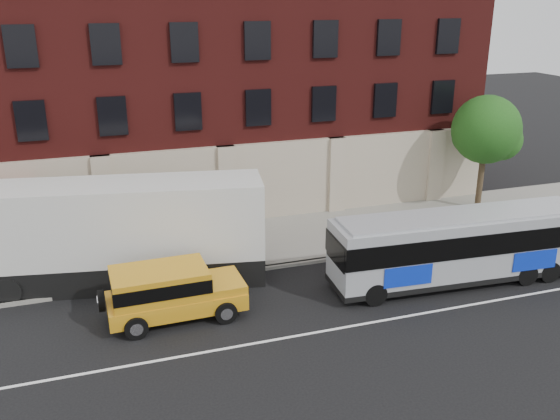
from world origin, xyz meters
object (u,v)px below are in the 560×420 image
object	(u,v)px
street_tree	(487,132)
shipping_container	(103,236)
sign_pole	(46,264)
yellow_suv	(169,290)
city_bus	(461,244)

from	to	relation	value
street_tree	shipping_container	xyz separation A→B (m)	(-19.83, -2.68, -2.29)
sign_pole	yellow_suv	xyz separation A→B (m)	(4.26, -3.01, -0.30)
yellow_suv	shipping_container	distance (m)	4.31
sign_pole	street_tree	world-z (taller)	street_tree
street_tree	city_bus	size ratio (longest dim) A/B	0.56
city_bus	yellow_suv	size ratio (longest dim) A/B	2.09
street_tree	yellow_suv	xyz separation A→B (m)	(-17.78, -6.35, -3.26)
street_tree	yellow_suv	bearing A→B (deg)	-160.36
shipping_container	yellow_suv	bearing A→B (deg)	-60.78
sign_pole	yellow_suv	size ratio (longest dim) A/B	0.47
sign_pole	shipping_container	xyz separation A→B (m)	(2.21, 0.65, 0.66)
sign_pole	yellow_suv	world-z (taller)	sign_pole
yellow_suv	shipping_container	bearing A→B (deg)	119.22
street_tree	shipping_container	world-z (taller)	street_tree
yellow_suv	shipping_container	size ratio (longest dim) A/B	0.40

